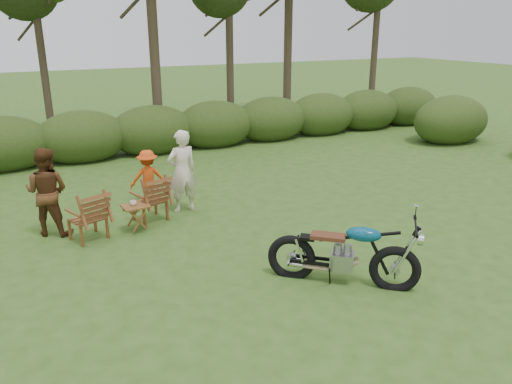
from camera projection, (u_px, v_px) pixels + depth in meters
name	position (u px, v px, depth m)	size (l,w,h in m)	color
ground	(325.00, 283.00, 7.36)	(80.00, 80.00, 0.00)	#2F4B19
tree_line	(155.00, 18.00, 14.58)	(22.52, 11.62, 8.14)	#372B1E
motorcycle	(341.00, 282.00, 7.38)	(2.10, 0.80, 1.20)	#0D7CAC
lawn_chair_right	(151.00, 220.00, 9.72)	(0.63, 0.63, 0.92)	brown
lawn_chair_left	(90.00, 239.00, 8.87)	(0.62, 0.62, 0.91)	brown
side_table	(137.00, 218.00, 9.13)	(0.49, 0.41, 0.50)	brown
cup	(133.00, 203.00, 9.04)	(0.12, 0.12, 0.09)	beige
adult_a	(184.00, 211.00, 10.21)	(0.61, 0.40, 1.68)	beige
adult_b	(53.00, 233.00, 9.11)	(0.78, 0.61, 1.61)	#4E2C16
child	(150.00, 204.00, 10.60)	(0.76, 0.44, 1.17)	#D64714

